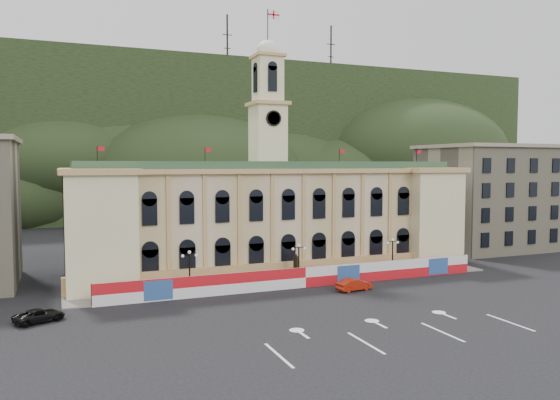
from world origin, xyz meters
name	(u,v)px	position (x,y,z in m)	size (l,w,h in m)	color
ground	(369,319)	(0.00, 0.00, 0.00)	(260.00, 260.00, 0.00)	black
lane_markings	(399,334)	(0.00, -5.00, 0.00)	(26.00, 10.00, 0.02)	white
hill_ridge	(158,150)	(0.03, 121.99, 19.48)	(230.00, 80.00, 64.00)	black
city_hall	(269,215)	(0.00, 27.63, 7.85)	(56.20, 17.60, 37.10)	beige
side_building_right	(486,197)	(43.00, 30.93, 9.33)	(21.00, 17.00, 18.60)	tan
hoarding_fence	(306,277)	(0.06, 15.07, 1.25)	(50.00, 0.44, 2.50)	red
pavement	(296,282)	(0.00, 17.75, 0.08)	(56.00, 5.50, 0.16)	slate
statue	(296,273)	(0.00, 18.00, 1.19)	(1.40, 1.40, 3.72)	#595651
lamp_left	(190,268)	(-14.00, 17.00, 3.07)	(1.96, 0.44, 5.15)	black
lamp_center	(299,260)	(0.00, 17.00, 3.07)	(1.96, 0.44, 5.15)	black
lamp_right	(393,253)	(14.00, 17.00, 3.07)	(1.96, 0.44, 5.15)	black
red_sedan	(354,284)	(4.72, 11.23, 0.75)	(4.72, 2.24, 1.49)	#9F1C0B
black_suv	(39,316)	(-30.00, 11.11, 0.66)	(5.19, 3.93, 1.31)	black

